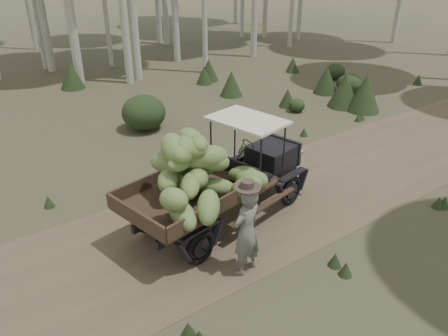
{
  "coord_description": "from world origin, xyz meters",
  "views": [
    {
      "loc": [
        -7.18,
        -6.78,
        5.58
      ],
      "look_at": [
        -2.27,
        0.14,
        1.27
      ],
      "focal_mm": 35.0,
      "sensor_mm": 36.0,
      "label": 1
    }
  ],
  "objects": [
    {
      "name": "banana_truck",
      "position": [
        -2.79,
        -0.06,
        1.45
      ],
      "size": [
        5.0,
        2.87,
        2.48
      ],
      "rotation": [
        0.0,
        0.0,
        0.2
      ],
      "color": "black",
      "rests_on": "ground"
    },
    {
      "name": "ground",
      "position": [
        0.0,
        0.0,
        0.0
      ],
      "size": [
        120.0,
        120.0,
        0.0
      ],
      "primitive_type": "plane",
      "color": "#473D2B",
      "rests_on": "ground"
    },
    {
      "name": "dirt_track",
      "position": [
        0.0,
        0.0,
        0.0
      ],
      "size": [
        70.0,
        4.0,
        0.01
      ],
      "primitive_type": "cube",
      "color": "brown",
      "rests_on": "ground"
    },
    {
      "name": "farmer",
      "position": [
        -3.02,
        -1.63,
        0.93
      ],
      "size": [
        0.74,
        0.58,
        1.97
      ],
      "rotation": [
        0.0,
        0.0,
        3.36
      ],
      "color": "#585651",
      "rests_on": "ground"
    },
    {
      "name": "undergrowth",
      "position": [
        -1.17,
        -0.29,
        0.54
      ],
      "size": [
        23.28,
        24.38,
        1.4
      ],
      "color": "#233319",
      "rests_on": "ground"
    }
  ]
}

